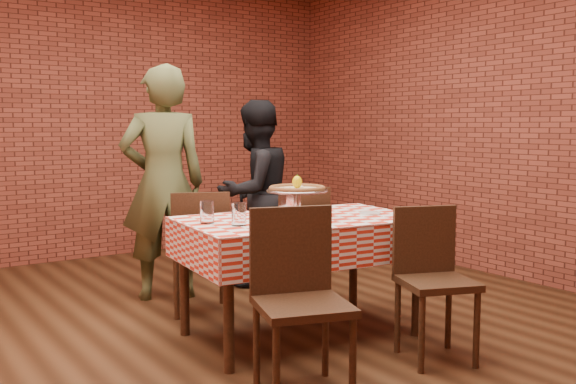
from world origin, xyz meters
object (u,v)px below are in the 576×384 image
(chair_near_left, at_px, (303,304))
(chair_near_right, at_px, (437,286))
(water_glass_right, at_px, (207,212))
(water_glass_left, at_px, (239,214))
(diner_olive, at_px, (163,183))
(table, at_px, (301,277))
(condiment_caddy, at_px, (287,201))
(chair_far_right, at_px, (295,243))
(pizza_stand, at_px, (297,204))
(pizza, at_px, (297,189))
(chair_far_left, at_px, (200,251))
(diner_black, at_px, (255,193))

(chair_near_left, distance_m, chair_near_right, 0.90)
(water_glass_right, bearing_deg, chair_near_left, -85.38)
(water_glass_left, xyz_separation_m, diner_olive, (0.14, 1.39, 0.07))
(chair_near_left, xyz_separation_m, diner_olive, (0.18, 2.07, 0.43))
(water_glass_left, bearing_deg, table, 6.33)
(condiment_caddy, bearing_deg, chair_near_left, -131.71)
(chair_near_right, height_order, chair_far_right, chair_far_right)
(table, xyz_separation_m, water_glass_right, (-0.59, 0.13, 0.45))
(pizza_stand, height_order, water_glass_right, pizza_stand)
(pizza_stand, height_order, diner_olive, diner_olive)
(water_glass_left, distance_m, diner_olive, 1.40)
(table, bearing_deg, condiment_caddy, 69.64)
(pizza, distance_m, condiment_caddy, 0.36)
(table, height_order, chair_far_left, chair_far_left)
(condiment_caddy, distance_m, chair_far_right, 0.66)
(chair_far_right, bearing_deg, diner_olive, -32.14)
(chair_far_right, bearing_deg, chair_near_right, 92.06)
(water_glass_left, bearing_deg, diner_black, 55.00)
(diner_olive, relative_size, diner_black, 1.16)
(chair_near_left, xyz_separation_m, chair_far_right, (0.98, 1.46, -0.02))
(diner_black, bearing_deg, chair_near_right, 75.54)
(table, relative_size, diner_olive, 0.81)
(condiment_caddy, distance_m, chair_near_right, 1.20)
(condiment_caddy, bearing_deg, chair_near_right, -87.29)
(pizza, xyz_separation_m, chair_far_right, (0.49, 0.72, -0.50))
(chair_near_right, xyz_separation_m, chair_far_left, (-0.66, 1.63, 0.01))
(table, relative_size, diner_black, 0.94)
(water_glass_right, relative_size, diner_olive, 0.07)
(water_glass_left, relative_size, chair_near_right, 0.15)
(water_glass_right, xyz_separation_m, diner_black, (1.05, 1.16, -0.05))
(pizza, bearing_deg, table, -8.01)
(diner_olive, bearing_deg, chair_near_left, 101.40)
(table, distance_m, chair_far_left, 0.89)
(chair_far_left, bearing_deg, chair_near_left, 105.16)
(diner_olive, bearing_deg, water_glass_left, 100.59)
(chair_far_right, relative_size, diner_black, 0.57)
(chair_far_left, bearing_deg, chair_far_right, -165.58)
(pizza, xyz_separation_m, condiment_caddy, (0.14, 0.31, -0.11))
(condiment_caddy, bearing_deg, water_glass_right, -175.94)
(condiment_caddy, height_order, diner_black, diner_black)
(water_glass_right, distance_m, chair_far_right, 1.27)
(pizza_stand, distance_m, water_glass_left, 0.46)
(pizza, distance_m, chair_near_right, 1.02)
(table, relative_size, water_glass_right, 11.03)
(table, height_order, water_glass_right, water_glass_right)
(diner_black, bearing_deg, pizza, 57.09)
(table, relative_size, chair_far_right, 1.66)
(pizza, height_order, chair_near_right, pizza)
(water_glass_left, distance_m, chair_far_left, 0.99)
(water_glass_right, distance_m, chair_near_left, 0.94)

